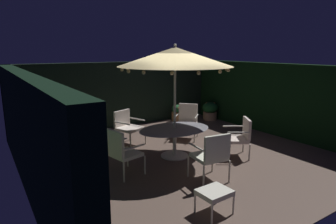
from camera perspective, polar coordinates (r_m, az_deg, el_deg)
name	(u,v)px	position (r m, az deg, el deg)	size (l,w,h in m)	color
ground_plane	(181,154)	(7.50, 2.63, -8.11)	(7.25, 7.18, 0.02)	brown
hedge_backdrop_rear	(123,94)	(10.15, -8.76, 3.49)	(7.25, 0.30, 2.18)	black
hedge_backdrop_left	(28,133)	(5.93, -25.71, -3.64)	(0.30, 7.18, 2.18)	black
hedge_backdrop_right	(273,99)	(9.62, 19.75, 2.47)	(0.30, 7.18, 2.18)	black
patio_dining_table	(175,134)	(7.13, 1.31, -4.30)	(1.82, 1.30, 0.71)	silver
patio_umbrella	(175,57)	(6.84, 1.38, 10.70)	(2.69, 2.69, 2.71)	silver
patio_chair_north	(187,120)	(8.64, 3.74, -1.49)	(0.86, 0.86, 1.01)	silver
patio_chair_northeast	(127,125)	(8.10, -8.01, -2.53)	(0.81, 0.81, 0.94)	silver
patio_chair_east	(121,150)	(6.13, -9.13, -7.31)	(0.69, 0.73, 1.00)	silver
patio_chair_southeast	(212,154)	(5.82, 8.55, -8.03)	(0.70, 0.69, 1.01)	beige
patio_chair_south	(240,135)	(7.34, 13.86, -4.39)	(0.82, 0.83, 0.95)	silver
ottoman_footrest	(214,193)	(4.85, 9.05, -15.41)	(0.52, 0.44, 0.40)	silver
potted_plant_front_corner	(178,113)	(10.72, 1.87, -0.18)	(0.44, 0.44, 0.61)	#A36F44
potted_plant_right_far	(41,135)	(8.42, -23.50, -4.23)	(0.52, 0.52, 0.71)	tan
potted_plant_left_near	(210,110)	(11.04, 8.21, 0.30)	(0.58, 0.58, 0.66)	#8C6D56
potted_plant_back_right	(51,147)	(7.33, -21.80, -6.36)	(0.59, 0.59, 0.68)	#B26C45
potted_plant_left_far	(95,126)	(9.23, -14.10, -2.60)	(0.41, 0.41, 0.54)	tan
potted_plant_back_center	(68,183)	(5.51, -18.86, -12.93)	(0.46, 0.46, 0.62)	#A16B51
potted_plant_right_near	(56,161)	(6.39, -21.00, -8.88)	(0.55, 0.55, 0.69)	silver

